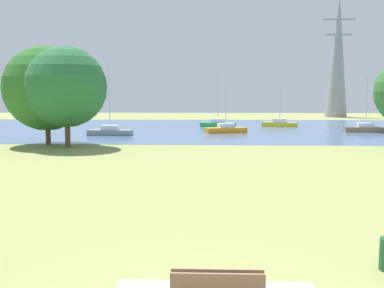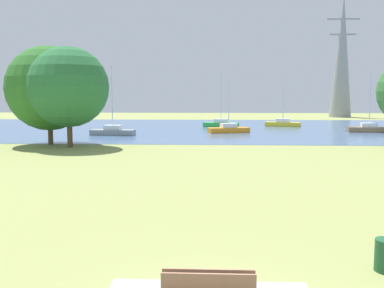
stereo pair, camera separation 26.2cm
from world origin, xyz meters
name	(u,v)px [view 1 (the left image)]	position (x,y,z in m)	size (l,w,h in m)	color
ground_plane	(210,158)	(0.00, 22.00, 0.00)	(160.00, 160.00, 0.00)	#8C9351
water_surface	(209,128)	(0.00, 50.00, 0.01)	(140.00, 40.00, 0.02)	#4D6D9D
sailboat_brown	(365,128)	(18.55, 44.16, 0.47)	(4.94, 2.04, 7.58)	brown
sailboat_orange	(226,129)	(1.93, 42.65, 0.45)	(5.03, 2.95, 5.87)	orange
sailboat_gray	(110,131)	(-10.85, 38.81, 0.47)	(4.90, 1.85, 7.56)	gray
sailboat_green	(218,124)	(1.22, 52.07, 0.48)	(5.03, 2.86, 7.97)	green
sailboat_yellow	(279,123)	(9.92, 53.47, 0.45)	(5.03, 3.01, 5.41)	yellow
tree_west_far	(46,88)	(-14.31, 29.74, 4.96)	(7.41, 7.41, 8.66)	brown
tree_west_near	(66,87)	(-11.93, 27.82, 5.03)	(6.70, 6.70, 8.39)	brown
electricity_pylon	(338,56)	(25.98, 81.93, 12.21)	(6.40, 4.40, 24.39)	gray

